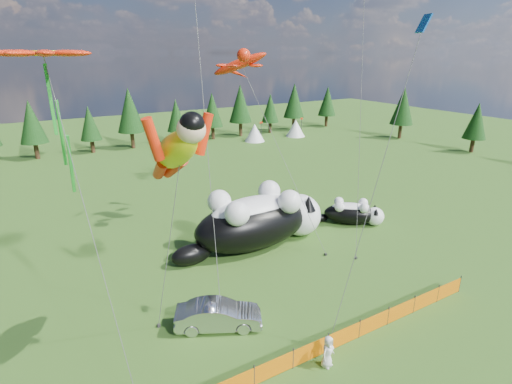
% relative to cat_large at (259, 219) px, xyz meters
% --- Properties ---
extents(ground, '(160.00, 160.00, 0.00)m').
position_rel_cat_large_xyz_m(ground, '(-3.94, -8.21, -2.06)').
color(ground, '#0E3409').
rests_on(ground, ground).
extents(safety_fence, '(22.06, 0.06, 1.10)m').
position_rel_cat_large_xyz_m(safety_fence, '(-3.94, -11.21, -1.56)').
color(safety_fence, '#262626').
rests_on(safety_fence, ground).
extents(tree_line, '(90.00, 4.00, 8.00)m').
position_rel_cat_large_xyz_m(tree_line, '(-3.94, 36.79, 1.94)').
color(tree_line, black).
rests_on(tree_line, ground).
extents(festival_tents, '(50.00, 3.20, 2.80)m').
position_rel_cat_large_xyz_m(festival_tents, '(7.06, 31.79, -0.66)').
color(festival_tents, white).
rests_on(festival_tents, ground).
extents(cat_large, '(12.03, 4.39, 4.35)m').
position_rel_cat_large_xyz_m(cat_large, '(0.00, 0.00, 0.00)').
color(cat_large, black).
rests_on(cat_large, ground).
extents(cat_small, '(4.74, 4.22, 2.04)m').
position_rel_cat_large_xyz_m(cat_small, '(8.69, -0.52, -1.09)').
color(cat_small, black).
rests_on(cat_small, ground).
extents(car, '(4.62, 3.32, 1.45)m').
position_rel_cat_large_xyz_m(car, '(-6.58, -6.95, -1.34)').
color(car, '#B5B6BA').
rests_on(car, ground).
extents(spectator_e, '(0.88, 0.71, 1.56)m').
position_rel_cat_large_xyz_m(spectator_e, '(-3.52, -11.87, -1.28)').
color(spectator_e, silver).
rests_on(spectator_e, ground).
extents(superhero_kite, '(3.96, 4.59, 11.77)m').
position_rel_cat_large_xyz_m(superhero_kite, '(-8.52, -7.73, 7.67)').
color(superhero_kite, '#DAD40B').
rests_on(superhero_kite, ground).
extents(gecko_kite, '(6.64, 12.27, 15.37)m').
position_rel_cat_large_xyz_m(gecko_kite, '(1.25, 5.08, 10.53)').
color(gecko_kite, red).
rests_on(gecko_kite, ground).
extents(flower_kite, '(3.24, 3.70, 13.59)m').
position_rel_cat_large_xyz_m(flower_kite, '(-12.66, -7.73, 11.14)').
color(flower_kite, red).
rests_on(flower_kite, ground).
extents(diamond_kite_a, '(1.65, 4.76, 17.31)m').
position_rel_cat_large_xyz_m(diamond_kite_a, '(-5.30, -2.65, 13.62)').
color(diamond_kite_a, '#0B50B3').
rests_on(diamond_kite_a, ground).
extents(diamond_kite_c, '(4.42, 1.14, 15.47)m').
position_rel_cat_large_xyz_m(diamond_kite_c, '(1.23, -10.85, 11.88)').
color(diamond_kite_c, '#0B50B3').
rests_on(diamond_kite_c, ground).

